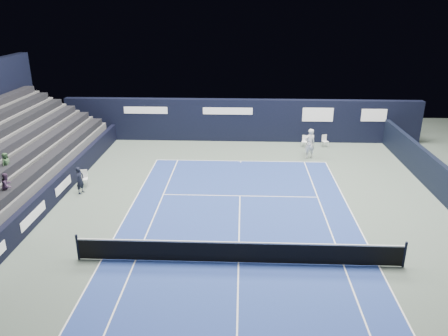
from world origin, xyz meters
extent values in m
plane|color=#4C5A51|center=(0.00, 2.00, 0.00)|extent=(48.00, 48.00, 0.00)
cube|color=navy|center=(0.00, 0.00, 0.00)|extent=(10.97, 23.77, 0.01)
cube|color=black|center=(10.50, 6.00, 0.90)|extent=(0.30, 22.00, 1.80)
cube|color=white|center=(4.51, 15.10, 0.38)|extent=(0.45, 0.43, 0.03)
cube|color=white|center=(4.56, 15.26, 0.61)|extent=(0.36, 0.13, 0.43)
cylinder|color=white|center=(4.70, 15.20, 0.19)|extent=(0.02, 0.02, 0.38)
cylinder|color=white|center=(4.40, 15.29, 0.19)|extent=(0.02, 0.02, 0.38)
cylinder|color=white|center=(4.62, 14.92, 0.19)|extent=(0.02, 0.02, 0.38)
cylinder|color=white|center=(4.32, 15.00, 0.19)|extent=(0.02, 0.02, 0.38)
cube|color=silver|center=(5.99, 15.14, 0.40)|extent=(0.50, 0.49, 0.04)
cube|color=silver|center=(5.93, 15.31, 0.64)|extent=(0.37, 0.17, 0.46)
cylinder|color=silver|center=(6.09, 15.35, 0.20)|extent=(0.02, 0.02, 0.40)
cylinder|color=silver|center=(5.78, 15.23, 0.20)|extent=(0.02, 0.02, 0.40)
cylinder|color=silver|center=(6.20, 15.06, 0.20)|extent=(0.02, 0.02, 0.40)
cylinder|color=silver|center=(5.90, 14.94, 0.20)|extent=(0.02, 0.02, 0.40)
cube|color=white|center=(-8.73, 7.34, 0.44)|extent=(0.49, 0.48, 0.04)
cube|color=white|center=(-8.77, 7.52, 0.69)|extent=(0.41, 0.12, 0.50)
cylinder|color=white|center=(-8.59, 7.54, 0.22)|extent=(0.02, 0.02, 0.44)
cylinder|color=white|center=(-8.94, 7.46, 0.22)|extent=(0.02, 0.02, 0.44)
cylinder|color=white|center=(-8.52, 7.21, 0.22)|extent=(0.02, 0.02, 0.44)
cylinder|color=white|center=(-8.86, 7.13, 0.22)|extent=(0.02, 0.02, 0.44)
imported|color=black|center=(-8.57, 6.43, 0.75)|extent=(0.51, 0.63, 1.50)
cube|color=white|center=(0.00, 11.88, 0.01)|extent=(10.97, 0.06, 0.00)
cube|color=white|center=(5.49, 0.00, 0.01)|extent=(0.06, 23.77, 0.00)
cube|color=white|center=(-5.49, 0.00, 0.01)|extent=(0.06, 23.77, 0.00)
cube|color=white|center=(4.12, 0.00, 0.01)|extent=(0.06, 23.77, 0.00)
cube|color=white|center=(-4.12, 0.00, 0.01)|extent=(0.06, 23.77, 0.00)
cube|color=white|center=(0.00, 6.40, 0.01)|extent=(8.23, 0.06, 0.00)
cube|color=white|center=(0.00, 0.00, 0.01)|extent=(0.06, 12.80, 0.00)
cube|color=white|center=(0.00, 11.73, 0.01)|extent=(0.06, 0.30, 0.00)
cylinder|color=black|center=(6.40, 0.00, 0.55)|extent=(0.10, 0.10, 1.10)
cylinder|color=black|center=(-6.40, 0.00, 0.55)|extent=(0.10, 0.10, 1.10)
cube|color=black|center=(0.00, 0.00, 0.46)|extent=(12.80, 0.03, 0.86)
cube|color=white|center=(0.00, 0.00, 0.91)|extent=(12.80, 0.05, 0.06)
cube|color=black|center=(0.00, 16.50, 1.55)|extent=(26.00, 0.60, 3.10)
cube|color=silver|center=(-7.00, 16.18, 2.30)|extent=(3.20, 0.02, 0.50)
cube|color=silver|center=(-1.00, 16.18, 2.30)|extent=(3.60, 0.02, 0.50)
cube|color=silver|center=(5.50, 16.18, 2.10)|extent=(2.20, 0.02, 1.00)
cube|color=silver|center=(9.50, 16.18, 2.10)|extent=(1.80, 0.02, 0.90)
cube|color=black|center=(-9.50, 6.00, 0.60)|extent=(0.30, 22.00, 1.20)
cube|color=silver|center=(-9.33, 2.50, 0.60)|extent=(0.02, 2.40, 0.45)
cube|color=silver|center=(-9.33, 6.00, 0.60)|extent=(0.02, 2.00, 0.45)
cube|color=#454548|center=(-10.10, 7.00, 0.82)|extent=(0.90, 16.00, 1.65)
cube|color=#4A4A4D|center=(-11.00, 7.00, 1.05)|extent=(0.90, 16.00, 2.10)
cube|color=#444446|center=(-11.90, 7.00, 1.27)|extent=(0.90, 16.00, 2.55)
cube|color=#515154|center=(-12.80, 7.00, 1.50)|extent=(0.90, 16.00, 3.00)
cube|color=black|center=(-10.10, 7.00, 1.85)|extent=(0.63, 15.20, 0.40)
cube|color=black|center=(-11.00, 7.00, 2.30)|extent=(0.63, 15.20, 0.40)
cube|color=black|center=(-11.90, 7.00, 2.75)|extent=(0.63, 15.20, 0.40)
cube|color=black|center=(-12.80, 7.00, 3.20)|extent=(0.63, 15.20, 0.40)
imported|color=#402B48|center=(-10.10, 2.19, 2.22)|extent=(0.45, 0.57, 1.14)
imported|color=#315030|center=(-11.00, 3.96, 2.60)|extent=(0.41, 0.54, 0.99)
imported|color=silver|center=(4.52, 12.75, 1.00)|extent=(0.84, 0.69, 1.99)
cylinder|color=black|center=(4.37, 12.45, 1.05)|extent=(0.03, 0.29, 0.13)
torus|color=black|center=(4.37, 12.20, 1.15)|extent=(0.30, 0.13, 0.29)
camera|label=1|loc=(0.06, -14.82, 9.62)|focal=35.00mm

